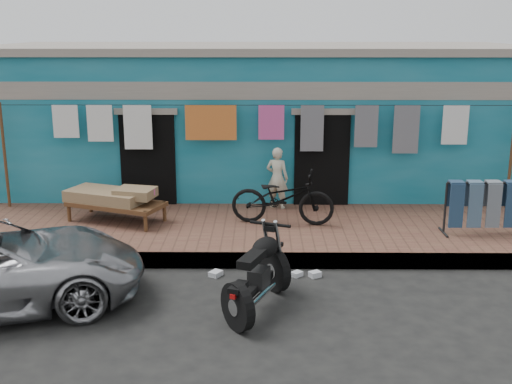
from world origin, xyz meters
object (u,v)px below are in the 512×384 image
Objects in this scene: charpoy at (116,205)px; seated_person at (277,178)px; motorcycle at (258,271)px; jeans_rack at (501,207)px; bicycle at (283,192)px.

seated_person is at bearing 17.14° from charpoy.
jeans_rack is (4.22, 2.61, 0.18)m from motorcycle.
jeans_rack is (3.78, -0.55, -0.12)m from bicycle.
charpoy is 1.01× the size of jeans_rack.
seated_person is 0.60× the size of charpoy.
seated_person is at bearing 157.63° from jeans_rack.
motorcycle is at bearing -179.63° from bicycle.
charpoy is at bearing 174.51° from jeans_rack.
bicycle is (0.07, -1.04, -0.01)m from seated_person.
motorcycle is 0.88× the size of charpoy.
motorcycle is (-0.36, -4.20, -0.31)m from seated_person.
jeans_rack is at bearing -90.00° from bicycle.
jeans_rack reaches higher than motorcycle.
bicycle is 3.82m from jeans_rack.
seated_person is 0.60× the size of jeans_rack.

